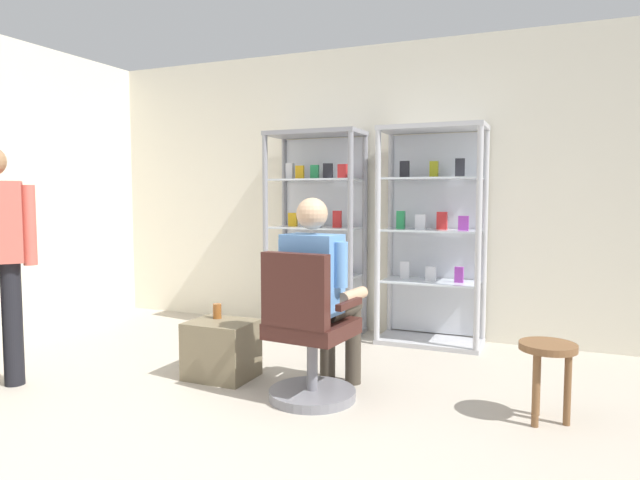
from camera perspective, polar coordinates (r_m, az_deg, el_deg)
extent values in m
plane|color=#B2A899|center=(3.01, -12.29, -21.28)|extent=(7.20, 7.20, 0.00)
cube|color=silver|center=(5.44, 6.13, 4.97)|extent=(6.00, 0.10, 2.70)
cylinder|color=gray|center=(5.36, -5.50, 0.70)|extent=(0.05, 0.05, 1.90)
cylinder|color=gray|center=(5.01, 3.06, 0.45)|extent=(0.05, 0.05, 1.90)
cylinder|color=gray|center=(5.72, -3.58, 0.95)|extent=(0.05, 0.05, 1.90)
cylinder|color=gray|center=(5.39, 4.52, 0.73)|extent=(0.05, 0.05, 1.90)
cube|color=gray|center=(5.38, -0.49, 10.66)|extent=(0.90, 0.45, 0.04)
cube|color=gray|center=(5.50, -0.47, -9.00)|extent=(0.90, 0.45, 0.04)
cube|color=silver|center=(5.55, 0.41, 0.85)|extent=(0.84, 0.02, 1.80)
cube|color=silver|center=(5.40, -0.48, -3.52)|extent=(0.82, 0.39, 0.02)
cube|color=silver|center=(5.54, -3.09, -2.53)|extent=(0.09, 0.04, 0.14)
cube|color=#264CB2|center=(5.47, -1.68, -2.65)|extent=(0.09, 0.04, 0.13)
cube|color=#268C4C|center=(5.41, -0.45, -2.58)|extent=(0.09, 0.05, 0.16)
cube|color=#999919|center=(5.35, 0.99, -2.81)|extent=(0.08, 0.04, 0.13)
cube|color=purple|center=(5.27, 2.38, -2.81)|extent=(0.09, 0.05, 0.15)
cube|color=silver|center=(5.35, -0.48, 1.25)|extent=(0.82, 0.39, 0.02)
cube|color=gold|center=(5.48, -2.75, 2.08)|extent=(0.09, 0.05, 0.13)
cube|color=black|center=(5.38, -0.28, 2.14)|extent=(0.08, 0.04, 0.15)
cube|color=red|center=(5.24, 1.74, 2.11)|extent=(0.08, 0.05, 0.15)
cube|color=silver|center=(5.35, -0.48, 6.07)|extent=(0.82, 0.39, 0.02)
cube|color=silver|center=(5.51, -3.02, 6.91)|extent=(0.08, 0.05, 0.16)
cube|color=gold|center=(5.39, -2.04, 6.81)|extent=(0.08, 0.03, 0.13)
cube|color=#268C4C|center=(5.36, -0.53, 6.85)|extent=(0.08, 0.05, 0.13)
cube|color=black|center=(5.26, 0.80, 6.94)|extent=(0.09, 0.04, 0.14)
cube|color=red|center=(5.21, 2.27, 6.91)|extent=(0.09, 0.04, 0.13)
cylinder|color=#B7B7BC|center=(4.93, 5.79, 0.37)|extent=(0.05, 0.05, 1.90)
cylinder|color=#B7B7BC|center=(4.75, 15.62, 0.07)|extent=(0.05, 0.05, 1.90)
cylinder|color=#B7B7BC|center=(5.32, 7.07, 0.66)|extent=(0.05, 0.05, 1.90)
cylinder|color=#B7B7BC|center=(5.15, 16.20, 0.39)|extent=(0.05, 0.05, 1.90)
cube|color=#B7B7BC|center=(5.04, 11.27, 10.98)|extent=(0.90, 0.45, 0.04)
cube|color=#B7B7BC|center=(5.17, 10.95, -9.96)|extent=(0.90, 0.45, 0.04)
cube|color=silver|center=(5.23, 11.60, 0.53)|extent=(0.84, 0.02, 1.80)
cube|color=silver|center=(5.06, 11.04, -4.14)|extent=(0.82, 0.39, 0.02)
cube|color=silver|center=(5.14, 8.51, -3.01)|extent=(0.08, 0.04, 0.16)
cube|color=silver|center=(5.08, 11.07, -3.34)|extent=(0.09, 0.04, 0.12)
cube|color=purple|center=(5.01, 13.79, -3.40)|extent=(0.07, 0.05, 0.13)
cube|color=silver|center=(5.02, 11.12, 0.95)|extent=(0.82, 0.39, 0.02)
cube|color=#268C4C|center=(5.10, 8.12, 2.02)|extent=(0.07, 0.05, 0.16)
cube|color=silver|center=(5.03, 10.06, 1.80)|extent=(0.09, 0.05, 0.13)
cube|color=red|center=(5.05, 12.16, 1.91)|extent=(0.09, 0.05, 0.15)
cube|color=purple|center=(4.93, 14.22, 1.64)|extent=(0.09, 0.03, 0.12)
cube|color=silver|center=(5.01, 11.20, 6.09)|extent=(0.82, 0.39, 0.02)
cube|color=black|center=(5.03, 8.49, 7.03)|extent=(0.08, 0.04, 0.14)
cube|color=#999919|center=(5.05, 11.38, 6.97)|extent=(0.07, 0.04, 0.14)
cube|color=black|center=(4.99, 13.88, 7.05)|extent=(0.09, 0.06, 0.16)
cylinder|color=slate|center=(3.77, -0.78, -15.22)|extent=(0.56, 0.56, 0.06)
cylinder|color=slate|center=(3.71, -0.78, -12.24)|extent=(0.07, 0.07, 0.41)
cube|color=#3F1E19|center=(3.65, -0.79, -8.86)|extent=(0.52, 0.52, 0.10)
cube|color=#3F1E19|center=(3.42, -2.52, -5.08)|extent=(0.45, 0.12, 0.45)
cube|color=#3F1E19|center=(3.50, 2.95, -6.45)|extent=(0.07, 0.30, 0.04)
cube|color=#3F1E19|center=(3.75, -4.27, -5.71)|extent=(0.07, 0.30, 0.04)
cylinder|color=#3F382D|center=(3.76, 2.06, -6.92)|extent=(0.18, 0.41, 0.14)
cylinder|color=#3F382D|center=(4.00, 3.35, -10.35)|extent=(0.11, 0.11, 0.56)
cylinder|color=#3F382D|center=(3.85, -0.62, -6.64)|extent=(0.18, 0.41, 0.14)
cylinder|color=#3F382D|center=(4.08, 0.77, -10.02)|extent=(0.11, 0.11, 0.56)
cube|color=#598CCC|center=(3.59, -0.79, -3.41)|extent=(0.38, 0.25, 0.50)
sphere|color=tan|center=(3.55, -0.80, 2.67)|extent=(0.20, 0.20, 0.20)
cylinder|color=#598CCC|center=(3.48, 2.08, -2.49)|extent=(0.09, 0.09, 0.28)
cylinder|color=tan|center=(3.68, 3.32, -5.59)|extent=(0.11, 0.31, 0.08)
cylinder|color=#598CCC|center=(3.68, -3.51, -2.12)|extent=(0.09, 0.09, 0.28)
cylinder|color=tan|center=(3.86, -2.07, -5.09)|extent=(0.11, 0.31, 0.08)
cube|color=#72664C|center=(4.19, -9.87, -10.78)|extent=(0.46, 0.38, 0.41)
cylinder|color=brown|center=(4.23, -10.29, -7.04)|extent=(0.06, 0.06, 0.11)
cylinder|color=black|center=(4.46, -28.49, -7.42)|extent=(0.13, 0.13, 0.85)
cylinder|color=#BF594C|center=(4.37, -27.18, 1.33)|extent=(0.09, 0.09, 0.55)
cylinder|color=brown|center=(3.54, 21.92, -9.91)|extent=(0.32, 0.32, 0.04)
cylinder|color=brown|center=(3.60, 23.61, -13.53)|extent=(0.04, 0.04, 0.42)
cylinder|color=brown|center=(3.70, 20.97, -13.00)|extent=(0.04, 0.04, 0.42)
cylinder|color=brown|center=(3.51, 20.85, -13.91)|extent=(0.04, 0.04, 0.42)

